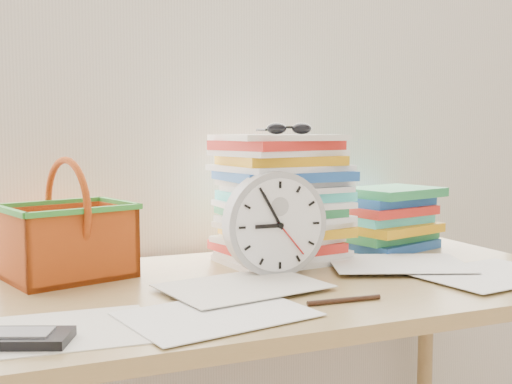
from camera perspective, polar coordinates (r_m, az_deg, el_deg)
name	(u,v)px	position (r m, az deg, el deg)	size (l,w,h in m)	color
curtain	(207,39)	(1.70, -4.34, 13.39)	(2.40, 0.01, 2.50)	silver
desk	(267,315)	(1.38, 0.94, -10.90)	(1.40, 0.70, 0.75)	#987B47
paper_stack	(283,199)	(1.54, 2.38, -0.59)	(0.31, 0.26, 0.31)	white
clock	(275,224)	(1.39, 1.69, -2.83)	(0.23, 0.23, 0.05)	#A3A3A4
sunglasses	(289,129)	(1.50, 2.97, 5.65)	(0.12, 0.10, 0.03)	black
book_stack	(388,218)	(1.76, 11.63, -2.28)	(0.27, 0.21, 0.16)	white
basket	(67,219)	(1.43, -16.42, -2.33)	(0.25, 0.20, 0.25)	#BD4B12
pen	(344,300)	(1.20, 7.85, -9.50)	(0.01, 0.01, 0.15)	black
calculator	(14,339)	(1.04, -20.74, -12.11)	(0.17, 0.08, 0.02)	black
scattered_papers	(267,278)	(1.36, 0.95, -7.64)	(1.26, 0.42, 0.02)	white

